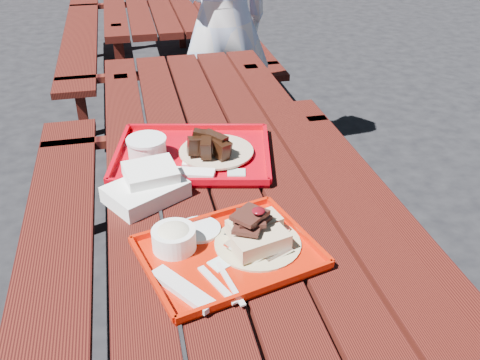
{
  "coord_description": "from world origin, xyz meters",
  "views": [
    {
      "loc": [
        -0.28,
        -1.39,
        1.59
      ],
      "look_at": [
        0.0,
        -0.15,
        0.82
      ],
      "focal_mm": 40.0,
      "sensor_mm": 36.0,
      "label": 1
    }
  ],
  "objects": [
    {
      "name": "picnic_table_far",
      "position": [
        -0.0,
        2.8,
        0.56
      ],
      "size": [
        1.41,
        2.4,
        0.75
      ],
      "color": "#47150D",
      "rests_on": "ground"
    },
    {
      "name": "ground",
      "position": [
        0.0,
        0.0,
        0.0
      ],
      "size": [
        60.0,
        60.0,
        0.0
      ],
      "primitive_type": "plane",
      "color": "black",
      "rests_on": "ground"
    },
    {
      "name": "person",
      "position": [
        0.26,
        1.42,
        0.84
      ],
      "size": [
        0.72,
        0.61,
        1.69
      ],
      "primitive_type": "imported",
      "rotation": [
        0.0,
        0.0,
        3.53
      ],
      "color": "#B8CAF2",
      "rests_on": "ground"
    },
    {
      "name": "near_tray",
      "position": [
        -0.09,
        -0.37,
        0.78
      ],
      "size": [
        0.47,
        0.41,
        0.13
      ],
      "color": "#BC1905",
      "rests_on": "picnic_table_near"
    },
    {
      "name": "far_tray",
      "position": [
        -0.1,
        0.13,
        0.78
      ],
      "size": [
        0.56,
        0.48,
        0.08
      ],
      "color": "#B60210",
      "rests_on": "picnic_table_near"
    },
    {
      "name": "white_cloth",
      "position": [
        -0.25,
        -0.07,
        0.79
      ],
      "size": [
        0.26,
        0.24,
        0.09
      ],
      "color": "white",
      "rests_on": "picnic_table_near"
    },
    {
      "name": "picnic_table_near",
      "position": [
        -0.0,
        0.0,
        0.56
      ],
      "size": [
        1.41,
        2.4,
        0.75
      ],
      "color": "#47150D",
      "rests_on": "ground"
    }
  ]
}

